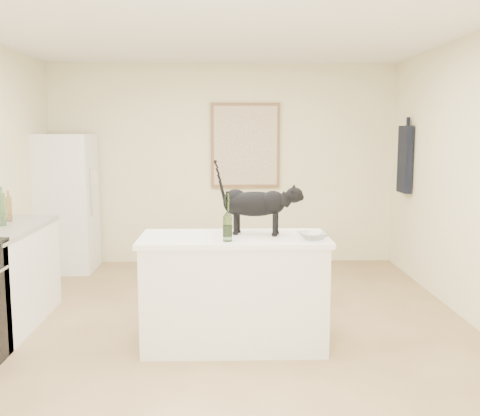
{
  "coord_description": "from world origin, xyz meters",
  "views": [
    {
      "loc": [
        0.03,
        -4.56,
        1.72
      ],
      "look_at": [
        0.15,
        -0.15,
        1.12
      ],
      "focal_mm": 41.56,
      "sensor_mm": 36.0,
      "label": 1
    }
  ],
  "objects_px": {
    "fridge": "(66,203)",
    "black_cat": "(255,207)",
    "wine_bottle": "(227,219)",
    "glass_bowl": "(313,236)"
  },
  "relations": [
    {
      "from": "wine_bottle",
      "to": "fridge",
      "type": "bearing_deg",
      "value": 126.01
    },
    {
      "from": "fridge",
      "to": "wine_bottle",
      "type": "height_order",
      "value": "fridge"
    },
    {
      "from": "black_cat",
      "to": "glass_bowl",
      "type": "distance_m",
      "value": 0.54
    },
    {
      "from": "fridge",
      "to": "black_cat",
      "type": "xyz_separation_m",
      "value": [
        2.22,
        -2.47,
        0.27
      ]
    },
    {
      "from": "glass_bowl",
      "to": "fridge",
      "type": "bearing_deg",
      "value": 134.45
    },
    {
      "from": "fridge",
      "to": "wine_bottle",
      "type": "distance_m",
      "value": 3.41
    },
    {
      "from": "fridge",
      "to": "black_cat",
      "type": "distance_m",
      "value": 3.34
    },
    {
      "from": "fridge",
      "to": "glass_bowl",
      "type": "distance_m",
      "value": 3.8
    },
    {
      "from": "black_cat",
      "to": "wine_bottle",
      "type": "relative_size",
      "value": 1.91
    },
    {
      "from": "black_cat",
      "to": "wine_bottle",
      "type": "height_order",
      "value": "black_cat"
    }
  ]
}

